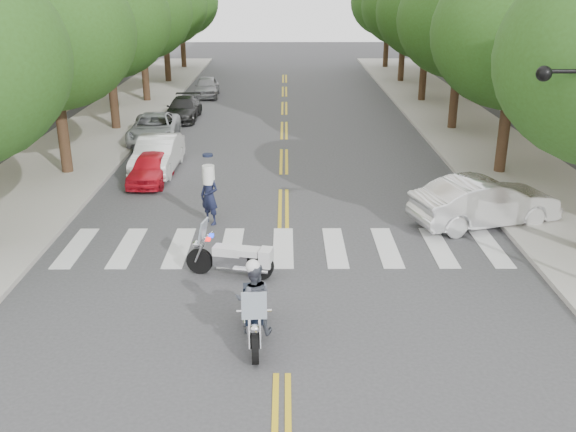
{
  "coord_description": "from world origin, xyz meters",
  "views": [
    {
      "loc": [
        0.08,
        -11.1,
        7.61
      ],
      "look_at": [
        0.14,
        5.72,
        1.3
      ],
      "focal_mm": 40.0,
      "sensor_mm": 36.0,
      "label": 1
    }
  ],
  "objects_px": {
    "officer_standing": "(210,196)",
    "convertible": "(485,202)",
    "motorcycle_police": "(254,304)",
    "motorcycle_parked": "(237,258)"
  },
  "relations": [
    {
      "from": "officer_standing",
      "to": "convertible",
      "type": "height_order",
      "value": "officer_standing"
    },
    {
      "from": "convertible",
      "to": "motorcycle_police",
      "type": "bearing_deg",
      "value": 117.32
    },
    {
      "from": "motorcycle_parked",
      "to": "convertible",
      "type": "relative_size",
      "value": 0.5
    },
    {
      "from": "motorcycle_parked",
      "to": "officer_standing",
      "type": "bearing_deg",
      "value": 28.58
    },
    {
      "from": "motorcycle_parked",
      "to": "officer_standing",
      "type": "relative_size",
      "value": 1.27
    },
    {
      "from": "convertible",
      "to": "motorcycle_parked",
      "type": "bearing_deg",
      "value": 99.32
    },
    {
      "from": "officer_standing",
      "to": "convertible",
      "type": "xyz_separation_m",
      "value": [
        8.88,
        -0.15,
        -0.16
      ]
    },
    {
      "from": "motorcycle_parked",
      "to": "officer_standing",
      "type": "distance_m",
      "value": 4.16
    },
    {
      "from": "motorcycle_parked",
      "to": "convertible",
      "type": "distance_m",
      "value": 8.61
    },
    {
      "from": "motorcycle_police",
      "to": "convertible",
      "type": "bearing_deg",
      "value": -139.42
    }
  ]
}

